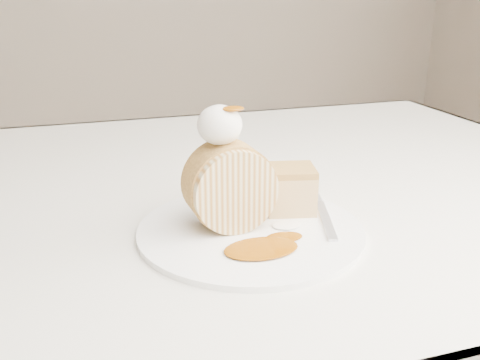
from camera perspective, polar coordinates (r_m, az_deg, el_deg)
name	(u,v)px	position (r m, az deg, el deg)	size (l,w,h in m)	color
table	(179,241)	(0.83, -6.53, -6.52)	(1.40, 0.90, 0.75)	silver
plate	(251,230)	(0.64, 1.13, -5.37)	(0.27, 0.27, 0.01)	white
roulade_slice	(230,187)	(0.62, -1.05, -0.73)	(0.10, 0.10, 0.05)	beige
cake_chunk	(290,192)	(0.68, 5.37, -1.27)	(0.06, 0.05, 0.05)	tan
whipped_cream	(220,125)	(0.61, -2.19, 5.90)	(0.05, 0.05, 0.05)	white
caramel_drizzle	(233,103)	(0.60, -0.77, 8.17)	(0.03, 0.02, 0.01)	#814205
caramel_pool	(261,248)	(0.58, 2.26, -7.29)	(0.08, 0.05, 0.00)	#814205
fork	(326,220)	(0.66, 9.14, -4.21)	(0.02, 0.16, 0.00)	silver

